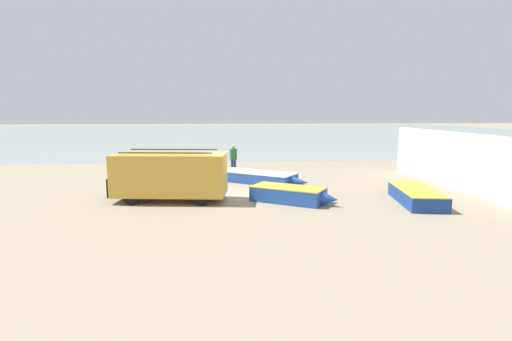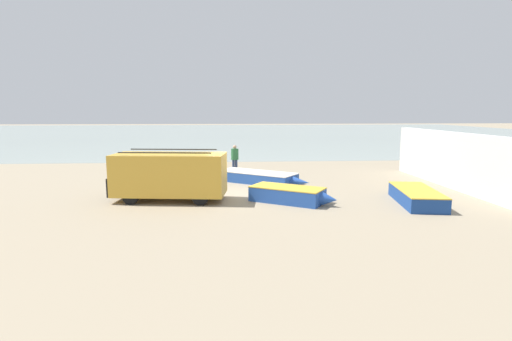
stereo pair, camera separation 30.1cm
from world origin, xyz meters
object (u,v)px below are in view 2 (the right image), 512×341
object	(u,v)px
fishing_rowboat_1	(259,177)
fishing_rowboat_2	(182,170)
fisherman_1	(124,166)
parked_van	(169,175)
fishing_rowboat_3	(290,195)
fisherman_0	(235,156)
fishing_rowboat_0	(415,196)

from	to	relation	value
fishing_rowboat_1	fishing_rowboat_2	bearing A→B (deg)	-178.68
fishing_rowboat_1	fisherman_1	size ratio (longest dim) A/B	2.75
fishing_rowboat_2	parked_van	bearing A→B (deg)	69.62
fishing_rowboat_3	fisherman_1	world-z (taller)	fisherman_1
fisherman_1	fisherman_0	bearing A→B (deg)	-18.18
fisherman_0	fisherman_1	xyz separation A→B (m)	(-5.79, -3.95, 0.02)
fishing_rowboat_0	fishing_rowboat_1	world-z (taller)	fishing_rowboat_0
fishing_rowboat_3	fishing_rowboat_2	bearing A→B (deg)	156.94
fishing_rowboat_0	fishing_rowboat_2	bearing A→B (deg)	61.47
fisherman_0	fisherman_1	world-z (taller)	fisherman_1
fishing_rowboat_2	fishing_rowboat_3	world-z (taller)	fishing_rowboat_3
fishing_rowboat_2	fisherman_1	size ratio (longest dim) A/B	2.38
fishing_rowboat_0	fishing_rowboat_3	xyz separation A→B (m)	(-5.29, 0.49, 0.02)
fishing_rowboat_2	fishing_rowboat_1	bearing A→B (deg)	123.11
fishing_rowboat_1	fishing_rowboat_3	bearing A→B (deg)	-42.66
fisherman_0	fishing_rowboat_0	bearing A→B (deg)	24.64
fishing_rowboat_3	fishing_rowboat_0	bearing A→B (deg)	26.97
parked_van	fisherman_0	xyz separation A→B (m)	(2.97, 7.52, -0.09)
fishing_rowboat_2	fisherman_1	bearing A→B (deg)	31.94
fisherman_1	fishing_rowboat_0	bearing A→B (deg)	-72.27
fishing_rowboat_3	parked_van	bearing A→B (deg)	-155.69
fisherman_1	fishing_rowboat_1	bearing A→B (deg)	-48.45
parked_van	fisherman_1	distance (m)	4.54
parked_van	fisherman_0	distance (m)	8.09
fishing_rowboat_0	fishing_rowboat_2	size ratio (longest dim) A/B	1.07
parked_van	fishing_rowboat_2	xyz separation A→B (m)	(-0.25, 7.14, -0.88)
fishing_rowboat_0	fishing_rowboat_2	world-z (taller)	fishing_rowboat_0
parked_van	fishing_rowboat_0	distance (m)	10.59
parked_van	fishing_rowboat_3	bearing A→B (deg)	178.93
fishing_rowboat_0	fishing_rowboat_1	size ratio (longest dim) A/B	0.93
parked_van	fishing_rowboat_1	distance (m)	5.92
parked_van	fisherman_1	xyz separation A→B (m)	(-2.81, 3.57, -0.07)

